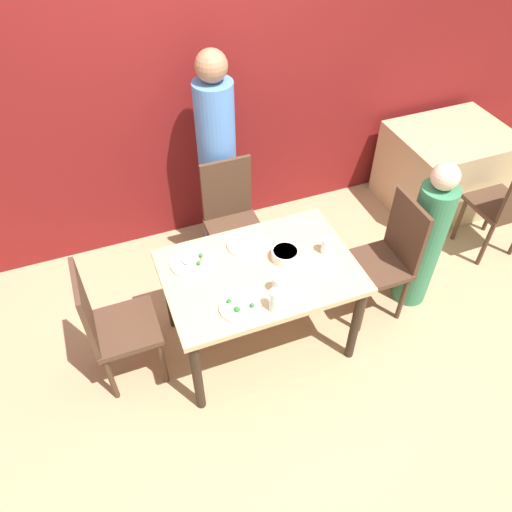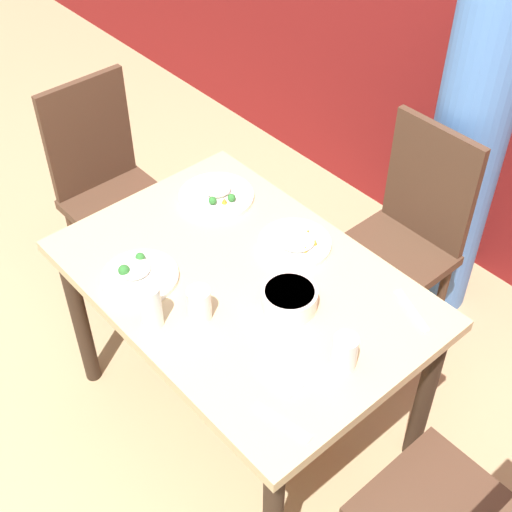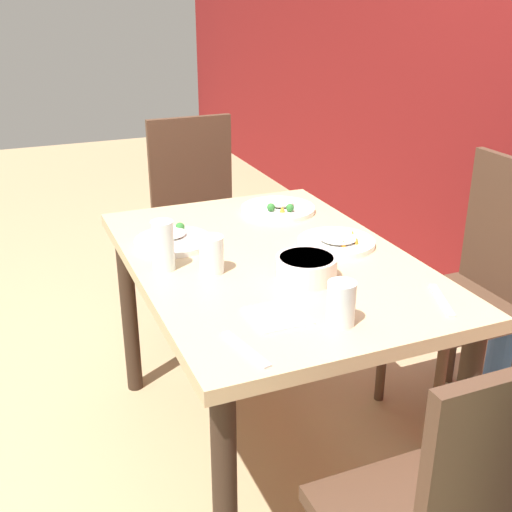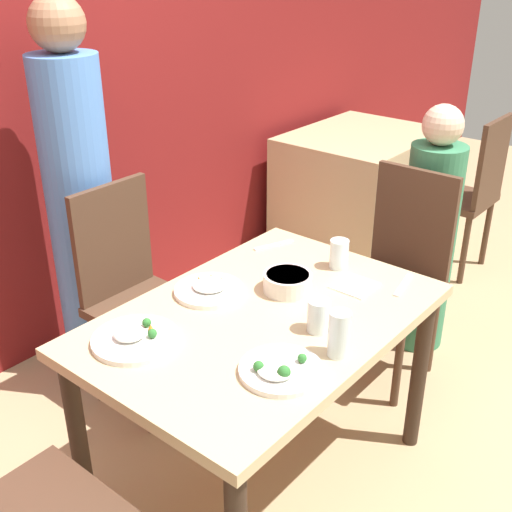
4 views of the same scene
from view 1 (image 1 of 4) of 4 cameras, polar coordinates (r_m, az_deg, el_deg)
The scene contains 20 objects.
ground_plane at distance 3.63m, azimuth 0.38°, elevation -9.44°, with size 10.00×10.00×0.00m, color tan.
wall_back at distance 3.81m, azimuth -7.62°, elevation 19.64°, with size 10.00×0.06×2.70m.
dining_table at distance 3.14m, azimuth 0.43°, elevation -2.70°, with size 1.19×0.81×0.72m.
chair_adult_spot at distance 3.75m, azimuth -2.72°, elevation 4.32°, with size 0.40×0.40×0.96m.
chair_child_spot at distance 3.56m, azimuth 14.73°, elevation -0.05°, with size 0.40×0.40×0.96m.
chair_empty_left at distance 3.18m, azimuth -16.18°, elevation -7.52°, with size 0.40×0.40×0.96m.
person_adult at distance 3.81m, azimuth -4.41°, elevation 10.30°, with size 0.28×0.28×1.67m.
person_child at distance 3.68m, azimuth 18.70°, elevation 1.62°, with size 0.25×0.25×1.21m.
bowl_curry at distance 3.12m, azimuth 3.35°, elevation 0.19°, with size 0.17×0.17×0.07m.
plate_rice_adult at distance 2.86m, azimuth -1.92°, elevation -5.79°, with size 0.25×0.25×0.06m.
plate_rice_child at distance 3.13m, azimuth -7.34°, elevation -0.66°, with size 0.27×0.27×0.05m.
plate_noodles at distance 3.22m, azimuth -1.16°, elevation 1.46°, with size 0.25×0.25×0.05m.
glass_water_tall at distance 3.17m, azimuth 8.09°, elevation 1.19°, with size 0.07×0.07×0.11m.
glass_water_short at distance 2.81m, azimuth 2.15°, elevation -5.08°, with size 0.07×0.07×0.15m.
glass_water_center at distance 2.92m, azimuth 2.54°, elevation -3.22°, with size 0.07×0.07×0.11m.
napkin_folded at distance 3.10m, azimuth 7.56°, elevation -1.44°, with size 0.14×0.14×0.01m.
fork_steel at distance 3.07m, azimuth 10.60°, elevation -2.54°, with size 0.18×0.06×0.01m.
spoon_steel at distance 3.41m, azimuth 5.60°, elevation 3.86°, with size 0.17×0.08×0.01m.
background_table at distance 4.83m, azimuth 20.71°, elevation 9.33°, with size 0.97×0.79×0.73m.
chair_background at distance 4.34m, azimuth 26.79°, elevation 5.38°, with size 0.40×0.40×0.96m.
Camera 1 is at (-0.78, -1.98, 2.94)m, focal length 35.00 mm.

